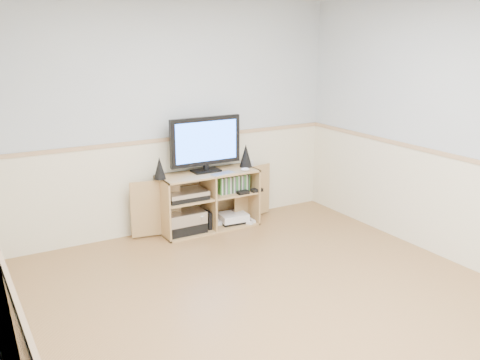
% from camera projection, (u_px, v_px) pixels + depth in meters
% --- Properties ---
extents(room, '(4.04, 4.54, 2.54)m').
position_uv_depth(room, '(272.00, 162.00, 3.95)').
color(room, '#AE8A4D').
rests_on(room, ground).
extents(media_cabinet, '(1.74, 0.42, 0.65)m').
position_uv_depth(media_cabinet, '(206.00, 199.00, 6.00)').
color(media_cabinet, tan).
rests_on(media_cabinet, floor).
extents(monitor, '(0.83, 0.18, 0.61)m').
position_uv_depth(monitor, '(206.00, 143.00, 5.83)').
color(monitor, black).
rests_on(monitor, media_cabinet).
extents(speaker_left, '(0.13, 0.13, 0.23)m').
position_uv_depth(speaker_left, '(160.00, 168.00, 5.59)').
color(speaker_left, black).
rests_on(speaker_left, media_cabinet).
extents(speaker_right, '(0.14, 0.14, 0.26)m').
position_uv_depth(speaker_right, '(246.00, 155.00, 6.09)').
color(speaker_right, black).
rests_on(speaker_right, media_cabinet).
extents(keyboard, '(0.29, 0.17, 0.01)m').
position_uv_depth(keyboard, '(223.00, 174.00, 5.81)').
color(keyboard, silver).
rests_on(keyboard, media_cabinet).
extents(mouse, '(0.11, 0.10, 0.04)m').
position_uv_depth(mouse, '(245.00, 169.00, 5.94)').
color(mouse, white).
rests_on(mouse, media_cabinet).
extents(av_components, '(0.52, 0.33, 0.47)m').
position_uv_depth(av_components, '(184.00, 214.00, 5.85)').
color(av_components, black).
rests_on(av_components, media_cabinet).
extents(game_consoles, '(0.45, 0.30, 0.11)m').
position_uv_depth(game_consoles, '(232.00, 218.00, 6.16)').
color(game_consoles, white).
rests_on(game_consoles, media_cabinet).
extents(game_cases, '(0.38, 0.13, 0.19)m').
position_uv_depth(game_cases, '(233.00, 184.00, 6.05)').
color(game_cases, '#3F8C3F').
rests_on(game_cases, media_cabinet).
extents(wall_outlet, '(0.12, 0.03, 0.12)m').
position_uv_depth(wall_outlet, '(249.00, 166.00, 6.39)').
color(wall_outlet, white).
rests_on(wall_outlet, wall_back).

